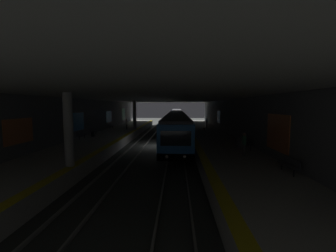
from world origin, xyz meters
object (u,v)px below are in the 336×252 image
Objects in this scene: pillar_near at (69,130)px; person_boarding at (134,122)px; metro_train at (177,119)px; person_standing_far at (244,143)px; pillar_far at (135,115)px; bench_right_mid at (93,131)px; suitcase_rolling at (93,134)px; trash_bin at (239,143)px; person_waiting_near at (127,124)px; bench_right_far at (111,125)px; person_walking_mid at (207,123)px; backpack_on_floor at (204,129)px; bench_left_near at (289,164)px; bench_right_near at (81,134)px; bench_left_mid at (249,143)px.

pillar_near is 2.98× the size of person_boarding.
metro_train is 35.19× the size of person_standing_far.
pillar_far is 2.68× the size of bench_right_mid.
suitcase_rolling is 1.08× the size of trash_bin.
metro_train is 36.46× the size of person_waiting_near.
pillar_far reaches higher than person_boarding.
bench_right_far is at bearing 3.81° from suitcase_rolling.
bench_right_mid is at bearing 146.64° from pillar_far.
person_walking_mid is 1.00× the size of person_standing_far.
bench_right_mid is at bearing 15.64° from pillar_near.
person_waiting_near reaches higher than trash_bin.
metro_train is 152.04× the size of backpack_on_floor.
person_waiting_near is (-1.08, -2.86, 0.38)m from bench_right_far.
person_standing_far is (-11.58, -15.83, 0.42)m from bench_right_mid.
pillar_far is 2.63× the size of person_standing_far.
bench_left_near and bench_right_near have the same top height.
suitcase_rolling is at bearing -18.48° from bench_right_near.
bench_right_mid is 7.15m from person_waiting_near.
bench_right_near is 20.22m from person_walking_mid.
metro_train reaches higher than suitcase_rolling.
bench_right_mid is 11.11m from person_boarding.
metro_train is at bearing -26.05° from bench_right_near.
person_standing_far is at bearing -179.82° from person_walking_mid.
pillar_far is 20.08m from bench_left_mid.
bench_right_near is (11.23, 4.18, -1.75)m from pillar_near.
bench_left_mid is at bearing -171.50° from backpack_on_floor.
backpack_on_floor is (-1.13, -12.06, -0.71)m from person_waiting_near.
person_standing_far is at bearing -73.85° from pillar_near.
pillar_near reaches higher than bench_right_mid.
bench_right_far is at bearing 69.25° from person_waiting_near.
bench_right_mid is (14.95, 4.18, -1.75)m from pillar_near.
pillar_near is 11.38× the size of backpack_on_floor.
metro_train reaches higher than bench_right_near.
bench_right_mid is 0.99× the size of person_walking_mid.
pillar_near reaches higher than bench_right_near.
person_standing_far reaches higher than backpack_on_floor.
pillar_far is at bearing 102.57° from person_walking_mid.
person_waiting_near is (15.49, 14.21, 0.38)m from bench_left_mid.
pillar_far is at bearing 33.00° from person_standing_far.
backpack_on_floor is (-5.20, -11.64, -0.62)m from person_boarding.
bench_left_mid is 23.79m from bench_right_far.
person_boarding is at bearing -12.89° from bench_right_near.
backpack_on_floor is (21.27, 2.15, -0.32)m from bench_left_near.
backpack_on_floor is (20.36, -10.74, -2.08)m from pillar_near.
person_standing_far reaches higher than bench_right_mid.
pillar_near is at bearing 106.15° from person_standing_far.
person_boarding is at bearing 82.39° from person_walking_mid.
bench_left_mid is 1.00× the size of bench_right_mid.
bench_right_mid is at bearing 18.94° from suitcase_rolling.
metro_train is 66.21× the size of suitcase_rolling.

